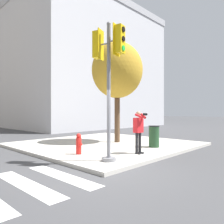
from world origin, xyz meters
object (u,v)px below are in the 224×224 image
Objects in this scene: traffic_signal_pole at (108,68)px; fire_hydrant at (79,144)px; street_tree at (117,71)px; person_photographer at (139,128)px; trash_bin at (154,136)px.

traffic_signal_pole is 5.78× the size of fire_hydrant.
street_tree is at bearing 18.92° from fire_hydrant.
traffic_signal_pole is at bearing -91.77° from fire_hydrant.
street_tree reaches higher than fire_hydrant.
person_photographer is at bearing 1.98° from traffic_signal_pole.
person_photographer is 4.45m from street_tree.
trash_bin is (-0.08, -2.39, -3.39)m from street_tree.
fire_hydrant is 0.81× the size of trash_bin.
traffic_signal_pole reaches higher than trash_bin.
traffic_signal_pole is at bearing -178.02° from person_photographer.
trash_bin is at bearing 7.97° from traffic_signal_pole.
person_photographer is (1.75, 0.06, -2.09)m from traffic_signal_pole.
street_tree is (3.61, 2.88, 0.80)m from traffic_signal_pole.
trash_bin is (1.77, 0.43, -0.49)m from person_photographer.
person_photographer reaches higher than fire_hydrant.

